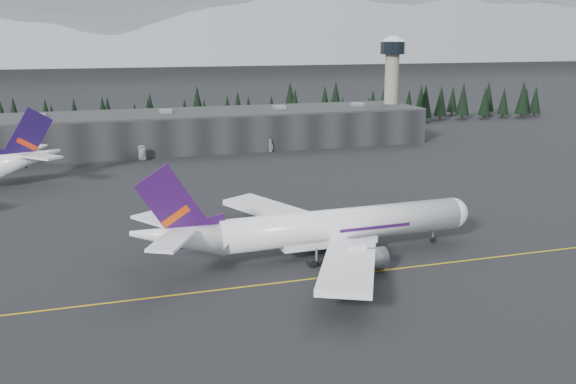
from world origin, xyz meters
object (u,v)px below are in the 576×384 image
object	(u,v)px
terminal	(196,130)
jet_main	(314,228)
control_tower	(392,75)
gse_vehicle_a	(142,158)
gse_vehicle_b	(271,150)

from	to	relation	value
terminal	jet_main	distance (m)	117.15
terminal	control_tower	xyz separation A→B (m)	(75.00, 3.00, 17.11)
gse_vehicle_a	gse_vehicle_b	bearing A→B (deg)	7.27
control_tower	gse_vehicle_b	bearing A→B (deg)	-160.91
control_tower	jet_main	bearing A→B (deg)	-121.64
control_tower	gse_vehicle_b	distance (m)	60.13
terminal	gse_vehicle_b	bearing A→B (deg)	-34.22
terminal	gse_vehicle_a	size ratio (longest dim) A/B	32.53
terminal	gse_vehicle_b	world-z (taller)	terminal
jet_main	gse_vehicle_a	world-z (taller)	jet_main
terminal	jet_main	world-z (taller)	jet_main
control_tower	gse_vehicle_a	size ratio (longest dim) A/B	7.66
terminal	gse_vehicle_a	xyz separation A→B (m)	(-19.87, -17.57, -5.62)
gse_vehicle_a	terminal	bearing A→B (deg)	45.55
terminal	gse_vehicle_a	world-z (taller)	terminal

